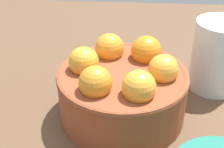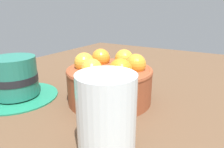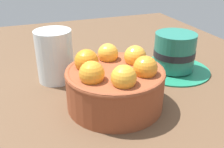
{
  "view_description": "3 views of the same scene",
  "coord_description": "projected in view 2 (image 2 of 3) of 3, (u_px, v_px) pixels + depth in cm",
  "views": [
    {
      "loc": [
        -1.3,
        34.98,
        28.64
      ],
      "look_at": [
        1.46,
        -1.43,
        5.54
      ],
      "focal_mm": 52.41,
      "sensor_mm": 36.0,
      "label": 1
    },
    {
      "loc": [
        -32.2,
        -20.1,
        17.77
      ],
      "look_at": [
        0.6,
        -0.2,
        5.47
      ],
      "focal_mm": 32.52,
      "sensor_mm": 36.0,
      "label": 2
    },
    {
      "loc": [
        36.54,
        -14.14,
        25.04
      ],
      "look_at": [
        -0.53,
        -0.34,
        5.83
      ],
      "focal_mm": 41.65,
      "sensor_mm": 36.0,
      "label": 3
    }
  ],
  "objects": [
    {
      "name": "water_glass",
      "position": [
        106.0,
        115.0,
        0.25
      ],
      "size": [
        7.41,
        7.41,
        10.63
      ],
      "primitive_type": "cylinder",
      "color": "silver",
      "rests_on": "ground_plane"
    },
    {
      "name": "terracotta_bowl",
      "position": [
        110.0,
        80.0,
        0.4
      ],
      "size": [
        16.85,
        16.85,
        9.84
      ],
      "color": "brown",
      "rests_on": "ground_plane"
    },
    {
      "name": "coffee_cup",
      "position": [
        15.0,
        80.0,
        0.42
      ],
      "size": [
        16.51,
        16.51,
        8.66
      ],
      "color": "#1F7A58",
      "rests_on": "ground_plane"
    },
    {
      "name": "ground_plane",
      "position": [
        110.0,
        110.0,
        0.42
      ],
      "size": [
        122.27,
        88.3,
        4.47
      ],
      "primitive_type": "cube",
      "color": "brown"
    }
  ]
}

